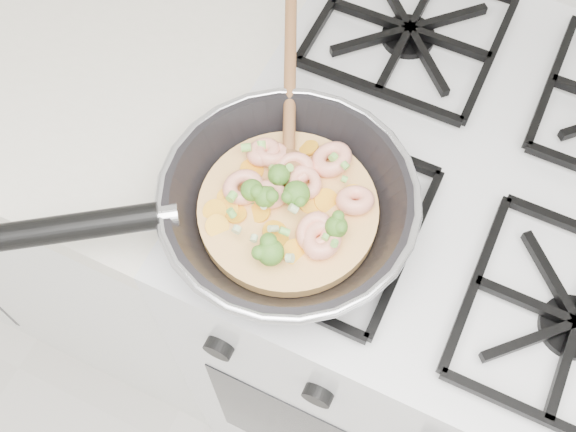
% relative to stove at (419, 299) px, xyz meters
% --- Properties ---
extents(stove, '(0.60, 0.60, 0.92)m').
position_rel_stove_xyz_m(stove, '(0.00, 0.00, 0.00)').
color(stove, silver).
rests_on(stove, ground).
extents(counter_left, '(1.00, 0.60, 0.90)m').
position_rel_stove_xyz_m(counter_left, '(-0.80, 0.00, -0.01)').
color(counter_left, white).
rests_on(counter_left, ground).
extents(skillet, '(0.42, 0.49, 0.10)m').
position_rel_stove_xyz_m(skillet, '(-0.18, -0.17, 0.50)').
color(skillet, black).
rests_on(skillet, stove).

